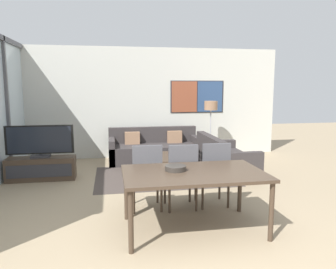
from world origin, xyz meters
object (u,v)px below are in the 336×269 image
object	(u,v)px
television	(40,141)
sofa_main	(154,150)
floor_lamp	(211,111)
dining_chair_right	(214,172)
tv_console	(41,169)
sofa_side	(223,161)
dining_chair_centre	(181,174)
fruit_bowl	(176,168)
dining_chair_left	(147,175)
dining_table	(194,177)
coffee_table	(164,161)

from	to	relation	value
television	sofa_main	bearing A→B (deg)	27.29
floor_lamp	dining_chair_right	bearing A→B (deg)	-106.52
tv_console	sofa_side	world-z (taller)	sofa_side
dining_chair_centre	fruit_bowl	distance (m)	0.69
dining_chair_left	fruit_bowl	size ratio (longest dim) A/B	3.65
fruit_bowl	dining_table	bearing A→B (deg)	-24.79
television	floor_lamp	distance (m)	4.02
fruit_bowl	sofa_main	bearing A→B (deg)	86.31
television	dining_chair_left	distance (m)	2.70
dining_table	dining_chair_right	world-z (taller)	dining_chair_right
dining_chair_left	floor_lamp	world-z (taller)	floor_lamp
television	dining_chair_centre	xyz separation A→B (m)	(2.36, -2.01, -0.22)
dining_chair_centre	fruit_bowl	world-z (taller)	dining_chair_centre
tv_console	sofa_side	distance (m)	3.66
floor_lamp	tv_console	bearing A→B (deg)	-162.59
tv_console	coffee_table	xyz separation A→B (m)	(2.40, -0.17, 0.09)
sofa_side	floor_lamp	distance (m)	1.71
dining_chair_centre	fruit_bowl	size ratio (longest dim) A/B	3.65
coffee_table	fruit_bowl	world-z (taller)	fruit_bowl
coffee_table	tv_console	bearing A→B (deg)	175.99
dining_chair_left	dining_chair_centre	bearing A→B (deg)	-6.38
sofa_side	fruit_bowl	size ratio (longest dim) A/B	5.71
tv_console	sofa_main	distance (m)	2.70
coffee_table	dining_chair_right	xyz separation A→B (m)	(0.47, -1.80, 0.22)
sofa_side	dining_chair_left	distance (m)	2.51
sofa_main	fruit_bowl	bearing A→B (deg)	-93.69
dining_chair_centre	floor_lamp	distance (m)	3.58
sofa_side	floor_lamp	xyz separation A→B (m)	(0.16, 1.42, 0.95)
coffee_table	dining_chair_centre	size ratio (longest dim) A/B	1.02
floor_lamp	fruit_bowl	bearing A→B (deg)	-113.52
coffee_table	dining_chair_right	distance (m)	1.87
dining_table	dining_chair_left	bearing A→B (deg)	123.86
dining_chair_right	floor_lamp	xyz separation A→B (m)	(0.94, 3.16, 0.68)
floor_lamp	dining_table	bearing A→B (deg)	-110.31
sofa_main	fruit_bowl	size ratio (longest dim) A/B	8.07
sofa_main	dining_chair_centre	size ratio (longest dim) A/B	2.21
floor_lamp	television	bearing A→B (deg)	-162.60
floor_lamp	sofa_side	bearing A→B (deg)	-96.38
dining_chair_right	fruit_bowl	world-z (taller)	dining_chair_right
sofa_main	floor_lamp	size ratio (longest dim) A/B	1.50
dining_chair_centre	sofa_side	bearing A→B (deg)	54.28
television	coffee_table	size ratio (longest dim) A/B	1.25
television	sofa_side	bearing A→B (deg)	-3.49
tv_console	coffee_table	distance (m)	2.41
sofa_main	fruit_bowl	world-z (taller)	fruit_bowl
sofa_main	dining_chair_left	xyz separation A→B (m)	(-0.54, -3.19, 0.27)
sofa_side	dining_chair_centre	xyz separation A→B (m)	(-1.29, -1.79, 0.27)
coffee_table	dining_chair_right	world-z (taller)	dining_chair_right
dining_chair_right	fruit_bowl	xyz separation A→B (m)	(-0.72, -0.65, 0.26)
sofa_main	coffee_table	size ratio (longest dim) A/B	2.16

